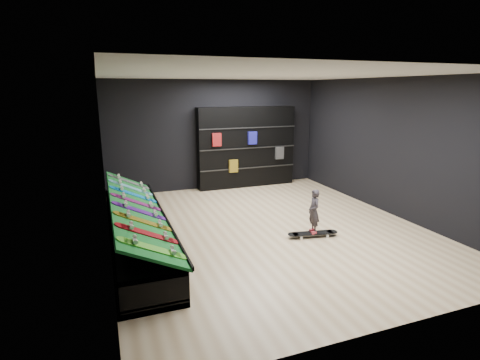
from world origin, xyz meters
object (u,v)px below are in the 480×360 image
object	(u,v)px
child	(313,220)
display_rack	(136,233)
floor_skateboard	(313,235)
back_shelving	(246,147)

from	to	relation	value
child	display_rack	bearing A→B (deg)	-94.44
floor_skateboard	display_rack	bearing A→B (deg)	176.96
display_rack	child	xyz separation A→B (m)	(3.18, -0.74, 0.09)
back_shelving	child	distance (m)	4.14
display_rack	back_shelving	bearing A→B (deg)	44.24
child	back_shelving	bearing A→B (deg)	-174.57
display_rack	back_shelving	xyz separation A→B (m)	(3.41, 3.32, 0.88)
back_shelving	floor_skateboard	xyz separation A→B (m)	(-0.23, -4.06, -1.09)
back_shelving	floor_skateboard	world-z (taller)	back_shelving
child	floor_skateboard	bearing A→B (deg)	180.00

